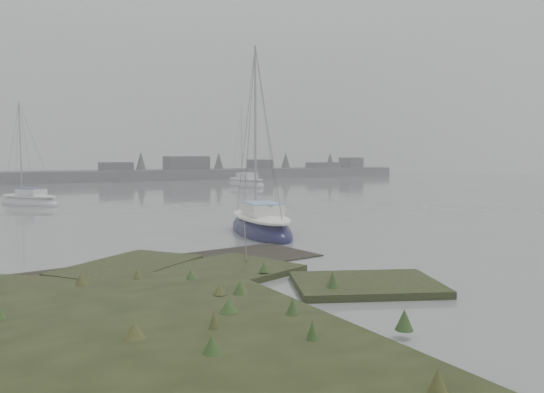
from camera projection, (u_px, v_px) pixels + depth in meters
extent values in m
plane|color=gray|center=(87.00, 201.00, 38.99)|extent=(160.00, 160.00, 0.00)
cube|color=#4C4F51|center=(222.00, 174.00, 79.62)|extent=(60.00, 8.00, 1.60)
cube|color=#424247|center=(116.00, 170.00, 70.57)|extent=(4.00, 3.00, 2.20)
cube|color=#424247|center=(187.00, 167.00, 75.62)|extent=(6.00, 3.00, 3.00)
cube|color=#424247|center=(260.00, 168.00, 81.74)|extent=(3.00, 3.00, 2.50)
cube|color=#424247|center=(323.00, 168.00, 87.85)|extent=(5.00, 3.00, 2.00)
cube|color=#424247|center=(351.00, 166.00, 90.87)|extent=(3.00, 3.00, 2.80)
cone|color=#384238|center=(141.00, 164.00, 74.26)|extent=(2.00, 2.00, 3.50)
cone|color=#384238|center=(219.00, 164.00, 80.35)|extent=(2.00, 2.00, 3.50)
cone|color=#384238|center=(286.00, 163.00, 86.45)|extent=(2.00, 2.00, 3.50)
cone|color=#384238|center=(330.00, 163.00, 91.02)|extent=(2.00, 2.00, 3.50)
ellipsoid|color=#0E0E35|center=(261.00, 231.00, 22.37)|extent=(3.35, 6.39, 1.48)
ellipsoid|color=white|center=(261.00, 217.00, 22.33)|extent=(2.78, 5.54, 0.42)
cube|color=white|center=(262.00, 209.00, 22.05)|extent=(1.75, 2.33, 0.44)
cube|color=#7AACD4|center=(262.00, 203.00, 22.04)|extent=(1.63, 2.14, 0.07)
cylinder|color=#939399|center=(255.00, 128.00, 22.79)|extent=(0.10, 0.10, 6.97)
cylinder|color=#939399|center=(263.00, 204.00, 21.87)|extent=(0.64, 2.39, 0.08)
ellipsoid|color=silver|center=(29.00, 204.00, 35.42)|extent=(4.26, 5.35, 1.27)
ellipsoid|color=white|center=(29.00, 196.00, 35.38)|extent=(3.60, 4.60, 0.36)
cube|color=white|center=(31.00, 192.00, 35.26)|extent=(1.91, 2.12, 0.37)
cube|color=navy|center=(31.00, 189.00, 35.24)|extent=(1.77, 1.95, 0.06)
cylinder|color=#939399|center=(20.00, 147.00, 35.44)|extent=(0.08, 0.08, 5.99)
cylinder|color=#939399|center=(32.00, 189.00, 35.17)|extent=(1.18, 1.81, 0.07)
ellipsoid|color=silver|center=(246.00, 185.00, 57.87)|extent=(2.44, 6.90, 1.66)
ellipsoid|color=white|center=(246.00, 179.00, 57.82)|extent=(1.96, 6.01, 0.47)
cube|color=white|center=(247.00, 176.00, 57.54)|extent=(1.53, 2.39, 0.49)
cube|color=silver|center=(247.00, 173.00, 57.52)|extent=(1.43, 2.19, 0.08)
cylinder|color=#939399|center=(242.00, 140.00, 58.24)|extent=(0.11, 0.11, 7.82)
cylinder|color=#939399|center=(248.00, 173.00, 57.36)|extent=(0.16, 2.74, 0.09)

